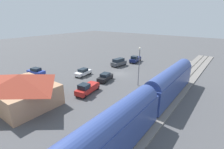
{
  "coord_description": "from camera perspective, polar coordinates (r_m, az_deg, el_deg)",
  "views": [
    {
      "loc": [
        -22.16,
        32.87,
        13.51
      ],
      "look_at": [
        -0.46,
        3.85,
        1.0
      ],
      "focal_mm": 26.73,
      "sensor_mm": 36.0,
      "label": 1
    }
  ],
  "objects": [
    {
      "name": "ground_plane",
      "position": [
        41.88,
        2.65,
        0.21
      ],
      "size": [
        200.0,
        200.0,
        0.0
      ],
      "primitive_type": "plane",
      "color": "#4C4C4F"
    },
    {
      "name": "railway_track",
      "position": [
        36.43,
        21.21,
        -3.93
      ],
      "size": [
        4.8,
        70.0,
        0.3
      ],
      "color": "slate",
      "rests_on": "ground"
    },
    {
      "name": "platform",
      "position": [
        37.51,
        15.39,
        -2.54
      ],
      "size": [
        3.2,
        46.0,
        0.3
      ],
      "color": "#A8A399",
      "rests_on": "ground"
    },
    {
      "name": "passenger_train",
      "position": [
        17.02,
        -0.99,
        -19.73
      ],
      "size": [
        2.93,
        52.64,
        4.98
      ],
      "color": "#33478C",
      "rests_on": "railway_track"
    },
    {
      "name": "station_building",
      "position": [
        30.34,
        -28.51,
        -4.34
      ],
      "size": [
        11.41,
        8.98,
        5.14
      ],
      "color": "tan",
      "rests_on": "ground"
    },
    {
      "name": "pedestrian_on_platform",
      "position": [
        36.36,
        16.01,
        -1.39
      ],
      "size": [
        0.36,
        0.36,
        1.71
      ],
      "color": "brown",
      "rests_on": "platform"
    },
    {
      "name": "pedestrian_waiting_far",
      "position": [
        39.03,
        16.91,
        -0.07
      ],
      "size": [
        0.36,
        0.36,
        1.71
      ],
      "color": "#333338",
      "rests_on": "platform"
    },
    {
      "name": "sedan_white",
      "position": [
        41.01,
        -9.86,
        0.82
      ],
      "size": [
        2.32,
        4.67,
        1.74
      ],
      "color": "white",
      "rests_on": "ground"
    },
    {
      "name": "pickup_red",
      "position": [
        31.34,
        -8.5,
        -4.65
      ],
      "size": [
        2.81,
        5.65,
        2.14
      ],
      "color": "red",
      "rests_on": "ground"
    },
    {
      "name": "sedan_blue",
      "position": [
        45.07,
        -24.52,
        1.0
      ],
      "size": [
        4.77,
        2.91,
        1.74
      ],
      "color": "#283D9E",
      "rests_on": "ground"
    },
    {
      "name": "pickup_navy",
      "position": [
        53.21,
        7.97,
        5.29
      ],
      "size": [
        2.67,
        5.61,
        2.14
      ],
      "color": "navy",
      "rests_on": "ground"
    },
    {
      "name": "sedan_black",
      "position": [
        37.17,
        -2.35,
        -0.84
      ],
      "size": [
        2.67,
        4.77,
        1.74
      ],
      "color": "black",
      "rests_on": "ground"
    },
    {
      "name": "suv_charcoal",
      "position": [
        48.49,
        2.3,
        4.26
      ],
      "size": [
        2.55,
        5.1,
        2.22
      ],
      "color": "#47494F",
      "rests_on": "ground"
    },
    {
      "name": "light_pole_near_platform",
      "position": [
        33.8,
        9.28,
        4.21
      ],
      "size": [
        0.44,
        0.44,
        7.98
      ],
      "color": "#515156",
      "rests_on": "ground"
    }
  ]
}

